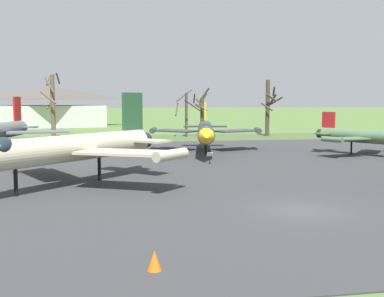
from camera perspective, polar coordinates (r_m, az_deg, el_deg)
The scene contains 13 objects.
ground_plane at distance 23.90m, azimuth 12.87°, elevation -7.37°, with size 600.00×600.00×0.00m, color #4C6B33.
asphalt_apron at distance 37.47m, azimuth 4.11°, elevation -2.40°, with size 71.21×48.47×0.05m, color #333335.
grass_verge_strip at distance 67.00m, azimuth -2.32°, elevation 1.28°, with size 131.21×12.00×0.06m, color #41562D.
jet_fighter_front_left at distance 29.75m, azimuth -15.97°, elevation -0.06°, with size 14.83×14.85×5.94m.
jet_fighter_rear_center at distance 47.96m, azimuth 1.66°, elevation 2.15°, with size 12.15×16.78×5.21m.
info_placard_rear_center at distance 39.62m, azimuth 2.16°, elevation -1.04°, with size 0.54×0.27×1.03m.
jet_fighter_rear_left at distance 48.05m, azimuth 21.66°, elevation 1.31°, with size 9.89×12.57×4.18m.
bare_tree_center at distance 69.99m, azimuth -16.48°, elevation 5.20°, with size 2.71×2.54×9.29m.
bare_tree_right_of_center at distance 68.68m, azimuth -0.68°, elevation 4.50°, with size 3.81×3.80×6.92m.
bare_tree_far_right at distance 71.32m, azimuth 1.23°, elevation 4.34°, with size 2.54×2.59×7.26m.
bare_tree_backdrop_extra at distance 71.14m, azimuth 9.22°, elevation 5.05°, with size 3.47×3.49×8.34m.
visitor_building at distance 100.24m, azimuth -16.99°, elevation 4.87°, with size 24.60×17.15×8.21m.
traffic_cone at distance 15.38m, azimuth -4.55°, elevation -13.39°, with size 0.49×0.49×0.70m, color orange.
Camera 1 is at (-9.25, -21.36, 5.43)m, focal length 44.23 mm.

